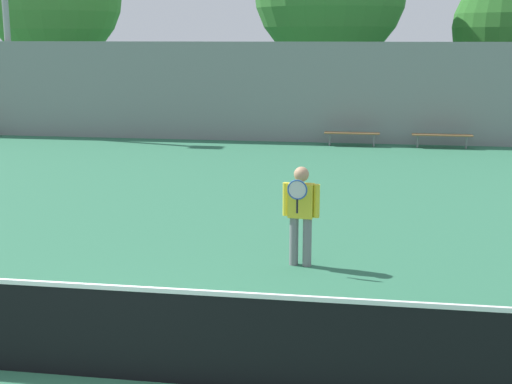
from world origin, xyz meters
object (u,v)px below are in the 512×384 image
at_px(tennis_net, 92,330).
at_px(tennis_player, 301,210).
at_px(bench_adjacent_court, 442,136).
at_px(bench_courtside_far, 352,134).
at_px(tree_dark_dense, 505,28).

distance_m(tennis_net, tennis_player, 4.51).
height_order(tennis_net, bench_adjacent_court, tennis_net).
height_order(tennis_player, bench_courtside_far, tennis_player).
height_order(bench_courtside_far, bench_adjacent_court, same).
bearing_deg(bench_courtside_far, tree_dark_dense, 46.43).
relative_size(bench_adjacent_court, tree_dark_dense, 0.33).
bearing_deg(tennis_player, tennis_net, -106.81).
xyz_separation_m(tennis_player, tree_dark_dense, (6.09, 18.70, 2.95)).
distance_m(tennis_player, tree_dark_dense, 19.89).
distance_m(bench_courtside_far, bench_adjacent_court, 2.90).
height_order(tennis_player, bench_adjacent_court, tennis_player).
bearing_deg(tennis_net, tree_dark_dense, 70.91).
distance_m(tennis_net, bench_adjacent_court, 17.68).
height_order(bench_courtside_far, tree_dark_dense, tree_dark_dense).
distance_m(tennis_player, bench_adjacent_court, 13.23).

